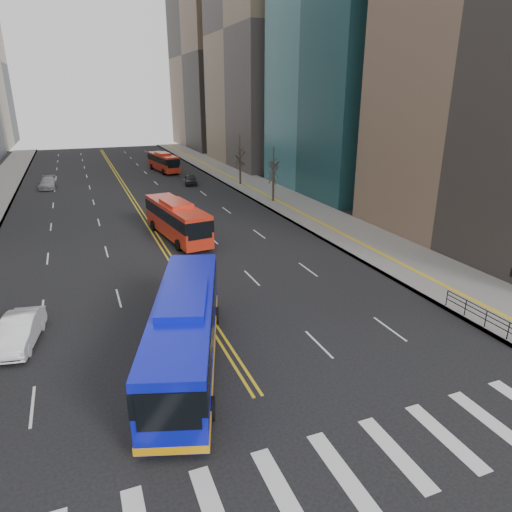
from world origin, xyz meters
TOP-DOWN VIEW (x-y plane):
  - ground at (0.00, 0.00)m, footprint 220.00×220.00m
  - sidewalk_right at (17.50, 45.00)m, footprint 7.00×130.00m
  - crosswalk at (0.00, 0.00)m, footprint 26.70×4.00m
  - centerline at (0.00, 55.00)m, footprint 0.55×100.00m
  - office_towers at (0.12, 68.51)m, footprint 83.00×134.00m
  - pedestrian_railing at (14.30, 6.00)m, footprint 0.06×6.06m
  - street_trees at (-7.18, 34.55)m, footprint 35.20×47.20m
  - blue_bus at (-2.32, 8.77)m, footprint 6.69×13.22m
  - red_bus_near at (1.82, 29.61)m, footprint 4.00×11.19m
  - red_bus_far at (7.83, 68.04)m, footprint 3.73×10.26m
  - car_white at (-10.14, 13.87)m, footprint 2.51×4.98m
  - car_dark_mid at (9.31, 55.07)m, footprint 2.48×4.46m
  - car_silver at (-10.14, 59.53)m, footprint 2.43×5.33m
  - car_dark_far at (9.96, 80.75)m, footprint 3.36×4.44m

SIDE VIEW (x-z plane):
  - ground at x=0.00m, z-range 0.00..0.00m
  - crosswalk at x=0.00m, z-range 0.00..0.01m
  - centerline at x=0.00m, z-range 0.00..0.01m
  - sidewalk_right at x=17.50m, z-range 0.00..0.15m
  - car_dark_far at x=9.96m, z-range 0.00..1.12m
  - car_dark_mid at x=9.31m, z-range 0.00..1.44m
  - car_silver at x=-10.14m, z-range 0.00..1.51m
  - car_white at x=-10.14m, z-range 0.00..1.57m
  - pedestrian_railing at x=14.30m, z-range 0.31..1.33m
  - red_bus_far at x=7.83m, z-range 0.19..3.40m
  - red_bus_near at x=1.82m, z-range 0.20..3.67m
  - blue_bus at x=-2.32m, z-range 0.09..3.86m
  - street_trees at x=-7.18m, z-range 1.07..8.67m
  - office_towers at x=0.12m, z-range -5.08..52.92m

